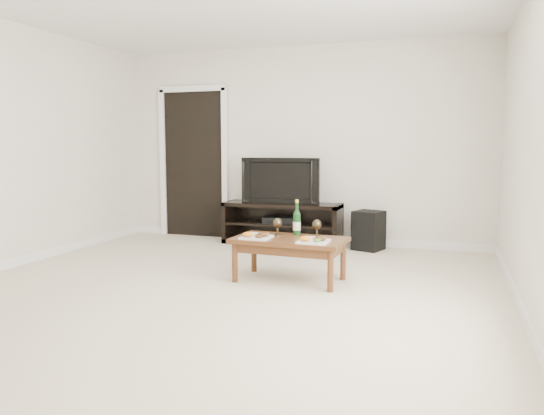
{
  "coord_description": "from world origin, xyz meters",
  "views": [
    {
      "loc": [
        1.93,
        -4.1,
        1.3
      ],
      "look_at": [
        0.3,
        0.76,
        0.7
      ],
      "focal_mm": 35.0,
      "sensor_mm": 36.0,
      "label": 1
    }
  ],
  "objects_px": {
    "television": "(282,180)",
    "coffee_table": "(289,260)",
    "media_console": "(282,224)",
    "subwoofer": "(368,230)"
  },
  "relations": [
    {
      "from": "television",
      "to": "coffee_table",
      "type": "height_order",
      "value": "television"
    },
    {
      "from": "television",
      "to": "subwoofer",
      "type": "height_order",
      "value": "television"
    },
    {
      "from": "media_console",
      "to": "coffee_table",
      "type": "xyz_separation_m",
      "value": [
        0.64,
        -1.8,
        -0.07
      ]
    },
    {
      "from": "coffee_table",
      "to": "media_console",
      "type": "bearing_deg",
      "value": 109.66
    },
    {
      "from": "coffee_table",
      "to": "subwoofer",
      "type": "bearing_deg",
      "value": 74.54
    },
    {
      "from": "television",
      "to": "coffee_table",
      "type": "relative_size",
      "value": 0.97
    },
    {
      "from": "media_console",
      "to": "subwoofer",
      "type": "distance_m",
      "value": 1.14
    },
    {
      "from": "subwoofer",
      "to": "coffee_table",
      "type": "xyz_separation_m",
      "value": [
        -0.49,
        -1.79,
        -0.03
      ]
    },
    {
      "from": "media_console",
      "to": "television",
      "type": "bearing_deg",
      "value": 0.0
    },
    {
      "from": "television",
      "to": "media_console",
      "type": "bearing_deg",
      "value": 0.0
    }
  ]
}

